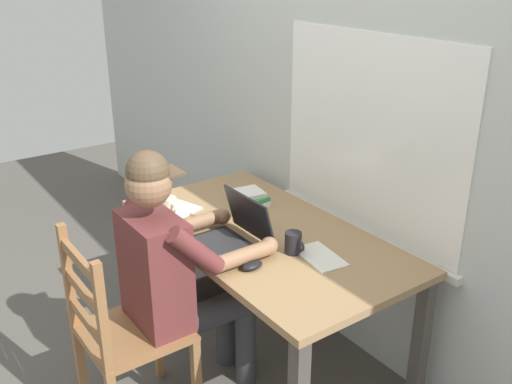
{
  "coord_description": "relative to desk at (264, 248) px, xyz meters",
  "views": [
    {
      "loc": [
        1.98,
        -1.46,
        1.95
      ],
      "look_at": [
        0.0,
        -0.05,
        0.94
      ],
      "focal_mm": 40.2,
      "sensor_mm": 36.0,
      "label": 1
    }
  ],
  "objects": [
    {
      "name": "wooden_chair",
      "position": [
        0.01,
        -0.76,
        -0.17
      ],
      "size": [
        0.42,
        0.42,
        0.94
      ],
      "color": "olive",
      "rests_on": "ground"
    },
    {
      "name": "paper_pile_back_corner",
      "position": [
        -0.5,
        -0.23,
        0.09
      ],
      "size": [
        0.3,
        0.25,
        0.01
      ],
      "primitive_type": "cube",
      "rotation": [
        0.0,
        0.0,
        0.3
      ],
      "color": "white",
      "rests_on": "desk"
    },
    {
      "name": "paper_pile_near_laptop",
      "position": [
        0.35,
        0.05,
        0.09
      ],
      "size": [
        0.27,
        0.18,
        0.01
      ],
      "primitive_type": "cube",
      "rotation": [
        0.0,
        0.0,
        -0.15
      ],
      "color": "silver",
      "rests_on": "desk"
    },
    {
      "name": "coffee_mug_dark",
      "position": [
        0.24,
        -0.02,
        0.14
      ],
      "size": [
        0.11,
        0.08,
        0.1
      ],
      "color": "black",
      "rests_on": "desk"
    },
    {
      "name": "desk",
      "position": [
        0.0,
        0.0,
        0.0
      ],
      "size": [
        1.5,
        0.81,
        0.72
      ],
      "color": "#9E7A51",
      "rests_on": "ground"
    },
    {
      "name": "seated_person",
      "position": [
        0.01,
        -0.48,
        0.05
      ],
      "size": [
        0.5,
        0.6,
        1.25
      ],
      "color": "brown",
      "rests_on": "ground"
    },
    {
      "name": "laptop",
      "position": [
        0.03,
        -0.19,
        0.14
      ],
      "size": [
        0.33,
        0.29,
        0.23
      ],
      "color": "black",
      "rests_on": "desk"
    },
    {
      "name": "ground_plane",
      "position": [
        0.0,
        0.0,
        -0.64
      ],
      "size": [
        8.0,
        8.0,
        0.0
      ],
      "primitive_type": "plane",
      "color": "#56514C"
    },
    {
      "name": "coffee_mug_white",
      "position": [
        -0.45,
        -0.27,
        0.13
      ],
      "size": [
        0.12,
        0.08,
        0.09
      ],
      "color": "beige",
      "rests_on": "desk"
    },
    {
      "name": "back_wall",
      "position": [
        0.0,
        0.48,
        0.66
      ],
      "size": [
        6.0,
        0.08,
        2.6
      ],
      "color": "beige",
      "rests_on": "ground"
    },
    {
      "name": "computer_mouse",
      "position": [
        0.25,
        -0.25,
        0.1
      ],
      "size": [
        0.06,
        0.1,
        0.03
      ],
      "primitive_type": "ellipsoid",
      "color": "black",
      "rests_on": "desk"
    },
    {
      "name": "book_stack_main",
      "position": [
        -0.32,
        0.13,
        0.12
      ],
      "size": [
        0.21,
        0.17,
        0.07
      ],
      "color": "white",
      "rests_on": "desk"
    },
    {
      "name": "coffee_mug_spare",
      "position": [
        -0.06,
        0.01,
        0.14
      ],
      "size": [
        0.12,
        0.09,
        0.1
      ],
      "color": "silver",
      "rests_on": "desk"
    }
  ]
}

